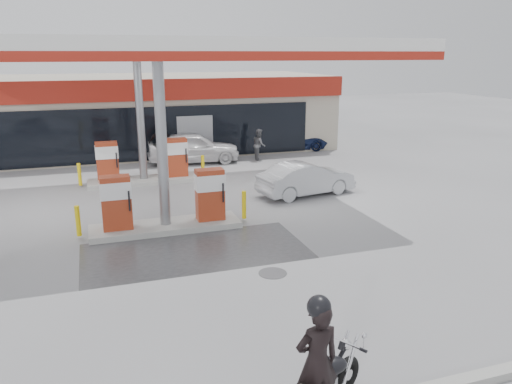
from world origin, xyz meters
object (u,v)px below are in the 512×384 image
at_px(pump_island_near, 165,207).
at_px(sedan_white, 193,148).
at_px(biker_main, 317,362).
at_px(pump_island_far, 143,166).
at_px(parked_car_right, 293,140).
at_px(biker_walking, 161,143).
at_px(hatchback_silver, 306,179).
at_px(attendant, 259,145).

relative_size(pump_island_near, sedan_white, 1.17).
bearing_deg(biker_main, pump_island_far, -88.17).
relative_size(pump_island_near, parked_car_right, 1.33).
distance_m(pump_island_far, biker_walking, 3.60).
bearing_deg(pump_island_far, sedan_white, 49.25).
bearing_deg(hatchback_silver, biker_walking, 21.34).
xyz_separation_m(pump_island_far, biker_main, (0.87, -14.87, 0.22)).
height_order(biker_main, biker_walking, biker_walking).
bearing_deg(biker_main, sedan_white, -97.48).
bearing_deg(pump_island_near, attendant, 55.71).
bearing_deg(biker_walking, attendant, -8.61).
bearing_deg(pump_island_near, hatchback_silver, 21.32).
distance_m(pump_island_near, pump_island_far, 6.00).
height_order(pump_island_far, biker_main, biker_main).
distance_m(attendant, biker_walking, 4.83).
bearing_deg(sedan_white, pump_island_far, 143.72).
height_order(pump_island_far, hatchback_silver, pump_island_far).
relative_size(sedan_white, hatchback_silver, 1.17).
relative_size(pump_island_far, biker_main, 2.78).
bearing_deg(pump_island_far, pump_island_near, -90.00).
xyz_separation_m(pump_island_near, hatchback_silver, (5.64, 2.20, -0.09)).
distance_m(attendant, hatchback_silver, 6.61).
relative_size(biker_main, biker_walking, 0.92).
bearing_deg(hatchback_silver, pump_island_far, 45.71).
height_order(pump_island_far, parked_car_right, pump_island_far).
bearing_deg(biker_main, biker_walking, -92.60).
bearing_deg(biker_walking, biker_main, -92.79).
xyz_separation_m(parked_car_right, biker_walking, (-7.47, -1.46, 0.47)).
bearing_deg(parked_car_right, attendant, 134.43).
distance_m(parked_car_right, biker_walking, 7.63).
bearing_deg(hatchback_silver, sedan_white, 12.06).
xyz_separation_m(pump_island_far, biker_walking, (1.21, 3.38, 0.30)).
bearing_deg(pump_island_far, biker_walking, 70.26).
height_order(pump_island_near, hatchback_silver, pump_island_near).
xyz_separation_m(biker_main, sedan_white, (1.89, 18.07, -0.17)).
xyz_separation_m(attendant, hatchback_silver, (-0.36, -6.60, -0.16)).
height_order(parked_car_right, biker_walking, biker_walking).
bearing_deg(attendant, pump_island_near, 153.77).
bearing_deg(sedan_white, parked_car_right, -70.11).
relative_size(sedan_white, parked_car_right, 1.15).
bearing_deg(biker_walking, parked_car_right, 9.32).
relative_size(parked_car_right, biker_walking, 1.91).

